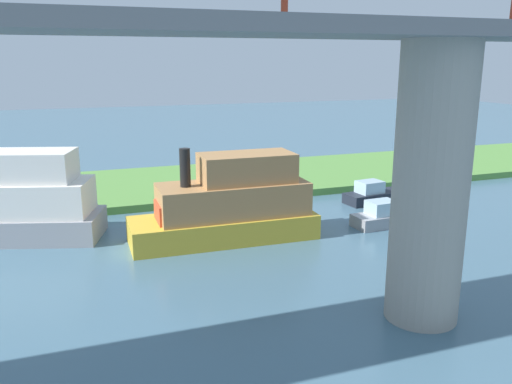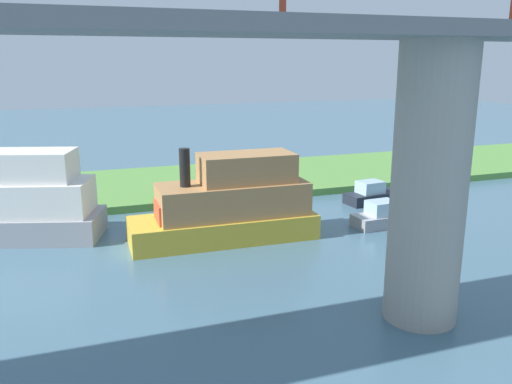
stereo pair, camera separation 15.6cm
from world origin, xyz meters
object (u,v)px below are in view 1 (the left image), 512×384
Objects in this scene: bridge_pylon at (430,186)px; motorboat_red at (230,205)px; motorboat_white at (233,211)px; person_on_bank at (227,177)px; mooring_post at (166,191)px; pontoon_yellow at (375,194)px; skiff_small at (388,216)px; houseboat_blue at (8,204)px.

bridge_pylon is 12.17m from motorboat_red.
bridge_pylon reaches higher than motorboat_white.
bridge_pylon reaches higher than person_on_bank.
pontoon_yellow is at bearing 162.87° from mooring_post.
skiff_small is 0.96× the size of motorboat_white.
person_on_bank is 0.29× the size of motorboat_white.
motorboat_red is 2.13× the size of pontoon_yellow.
person_on_bank is 15.01m from houseboat_blue.
motorboat_red is at bearing 73.92° from person_on_bank.
bridge_pylon reaches higher than houseboat_blue.
motorboat_red is 12.22m from pontoon_yellow.
pontoon_yellow is 0.97× the size of motorboat_white.
bridge_pylon is at bearing 107.51° from mooring_post.
mooring_post is at bearing -17.13° from pontoon_yellow.
person_on_bank is 0.30× the size of skiff_small.
pontoon_yellow is (-11.50, -3.93, -1.34)m from motorboat_red.
skiff_small is (2.09, 4.72, -0.00)m from pontoon_yellow.
mooring_post is at bearing -56.23° from motorboat_white.
person_on_bank is at bearing -57.75° from skiff_small.
person_on_bank is 10.11m from motorboat_red.
pontoon_yellow is (-13.44, 4.14, -0.40)m from mooring_post.
bridge_pylon is 21.62m from houseboat_blue.
houseboat_blue is at bearing 22.08° from person_on_bank.
pontoon_yellow reaches higher than skiff_small.
person_on_bank is 1.57× the size of mooring_post.
bridge_pylon reaches higher than mooring_post.
bridge_pylon is 12.39m from skiff_small.
person_on_bank reaches higher than motorboat_white.
motorboat_white is (-3.18, 4.76, -0.39)m from mooring_post.
houseboat_blue is at bearing -44.80° from bridge_pylon.
motorboat_red is at bearing 159.93° from houseboat_blue.
houseboat_blue reaches higher than skiff_small.
motorboat_red is 2.07× the size of motorboat_white.
skiff_small is (-20.51, 4.85, -1.41)m from houseboat_blue.
motorboat_white reaches higher than pontoon_yellow.
motorboat_red is (-1.94, 8.07, 0.93)m from mooring_post.
houseboat_blue is at bearing -20.07° from motorboat_red.
motorboat_white is (8.17, -4.10, 0.02)m from skiff_small.
skiff_small is (-11.35, 8.86, -0.41)m from mooring_post.
bridge_pylon is at bearing 62.50° from skiff_small.
mooring_post is 0.09× the size of motorboat_red.
pontoon_yellow is (-22.60, 0.13, -1.40)m from houseboat_blue.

